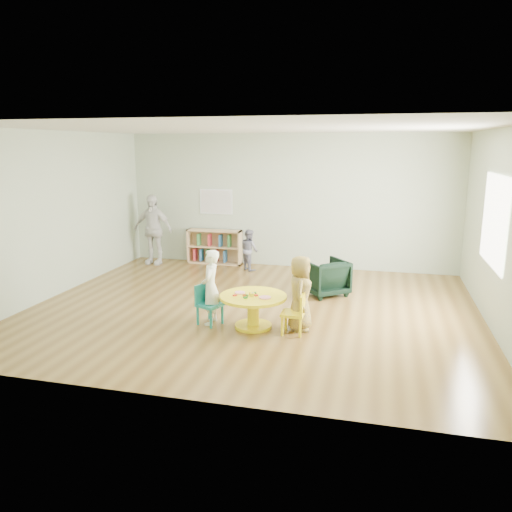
{
  "coord_description": "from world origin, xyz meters",
  "views": [
    {
      "loc": [
        1.92,
        -7.36,
        2.55
      ],
      "look_at": [
        0.13,
        -0.3,
        0.93
      ],
      "focal_mm": 35.0,
      "sensor_mm": 36.0,
      "label": 1
    }
  ],
  "objects_px": {
    "child_right": "(300,293)",
    "toddler": "(249,250)",
    "adult_caretaker": "(153,229)",
    "kid_chair_left": "(208,303)",
    "child_left": "(211,287)",
    "kid_chair_right": "(296,312)",
    "armchair": "(325,277)",
    "bookshelf": "(214,247)",
    "activity_table": "(253,305)"
  },
  "relations": [
    {
      "from": "child_right",
      "to": "toddler",
      "type": "height_order",
      "value": "child_right"
    },
    {
      "from": "toddler",
      "to": "adult_caretaker",
      "type": "relative_size",
      "value": 0.56
    },
    {
      "from": "kid_chair_left",
      "to": "adult_caretaker",
      "type": "relative_size",
      "value": 0.39
    },
    {
      "from": "toddler",
      "to": "adult_caretaker",
      "type": "xyz_separation_m",
      "value": [
        -2.19,
        0.04,
        0.33
      ]
    },
    {
      "from": "kid_chair_left",
      "to": "adult_caretaker",
      "type": "bearing_deg",
      "value": -121.98
    },
    {
      "from": "child_left",
      "to": "toddler",
      "type": "xyz_separation_m",
      "value": [
        -0.29,
        3.26,
        -0.12
      ]
    },
    {
      "from": "kid_chair_right",
      "to": "child_left",
      "type": "relative_size",
      "value": 0.52
    },
    {
      "from": "armchair",
      "to": "adult_caretaker",
      "type": "distance_m",
      "value": 4.21
    },
    {
      "from": "bookshelf",
      "to": "armchair",
      "type": "height_order",
      "value": "bookshelf"
    },
    {
      "from": "kid_chair_right",
      "to": "bookshelf",
      "type": "distance_m",
      "value": 4.5
    },
    {
      "from": "kid_chair_left",
      "to": "adult_caretaker",
      "type": "height_order",
      "value": "adult_caretaker"
    },
    {
      "from": "armchair",
      "to": "child_left",
      "type": "xyz_separation_m",
      "value": [
        -1.45,
        -1.86,
        0.24
      ]
    },
    {
      "from": "armchair",
      "to": "adult_caretaker",
      "type": "xyz_separation_m",
      "value": [
        -3.93,
        1.44,
        0.45
      ]
    },
    {
      "from": "toddler",
      "to": "adult_caretaker",
      "type": "height_order",
      "value": "adult_caretaker"
    },
    {
      "from": "kid_chair_right",
      "to": "child_left",
      "type": "bearing_deg",
      "value": 86.01
    },
    {
      "from": "activity_table",
      "to": "adult_caretaker",
      "type": "xyz_separation_m",
      "value": [
        -3.12,
        3.3,
        0.43
      ]
    },
    {
      "from": "kid_chair_left",
      "to": "armchair",
      "type": "relative_size",
      "value": 0.86
    },
    {
      "from": "kid_chair_left",
      "to": "child_left",
      "type": "xyz_separation_m",
      "value": [
        0.05,
        0.02,
        0.23
      ]
    },
    {
      "from": "kid_chair_left",
      "to": "child_right",
      "type": "relative_size",
      "value": 0.55
    },
    {
      "from": "child_left",
      "to": "adult_caretaker",
      "type": "bearing_deg",
      "value": -148.56
    },
    {
      "from": "kid_chair_right",
      "to": "kid_chair_left",
      "type": "bearing_deg",
      "value": 86.92
    },
    {
      "from": "kid_chair_left",
      "to": "kid_chair_right",
      "type": "xyz_separation_m",
      "value": [
        1.32,
        -0.08,
        -0.01
      ]
    },
    {
      "from": "child_left",
      "to": "child_right",
      "type": "bearing_deg",
      "value": 87.97
    },
    {
      "from": "child_right",
      "to": "armchair",
      "type": "bearing_deg",
      "value": -10.99
    },
    {
      "from": "bookshelf",
      "to": "child_left",
      "type": "distance_m",
      "value": 3.86
    },
    {
      "from": "bookshelf",
      "to": "child_right",
      "type": "relative_size",
      "value": 1.12
    },
    {
      "from": "armchair",
      "to": "toddler",
      "type": "height_order",
      "value": "toddler"
    },
    {
      "from": "kid_chair_left",
      "to": "toddler",
      "type": "distance_m",
      "value": 3.29
    },
    {
      "from": "armchair",
      "to": "activity_table",
      "type": "bearing_deg",
      "value": 28.08
    },
    {
      "from": "bookshelf",
      "to": "child_left",
      "type": "bearing_deg",
      "value": -71.93
    },
    {
      "from": "bookshelf",
      "to": "adult_caretaker",
      "type": "bearing_deg",
      "value": -164.04
    },
    {
      "from": "kid_chair_left",
      "to": "toddler",
      "type": "xyz_separation_m",
      "value": [
        -0.25,
        3.27,
        0.11
      ]
    },
    {
      "from": "toddler",
      "to": "bookshelf",
      "type": "bearing_deg",
      "value": 18.66
    },
    {
      "from": "armchair",
      "to": "adult_caretaker",
      "type": "height_order",
      "value": "adult_caretaker"
    },
    {
      "from": "child_right",
      "to": "bookshelf",
      "type": "bearing_deg",
      "value": 28.64
    },
    {
      "from": "child_left",
      "to": "child_right",
      "type": "distance_m",
      "value": 1.3
    },
    {
      "from": "activity_table",
      "to": "bookshelf",
      "type": "height_order",
      "value": "bookshelf"
    },
    {
      "from": "adult_caretaker",
      "to": "bookshelf",
      "type": "bearing_deg",
      "value": 19.03
    },
    {
      "from": "child_right",
      "to": "toddler",
      "type": "distance_m",
      "value": 3.56
    },
    {
      "from": "armchair",
      "to": "child_right",
      "type": "xyz_separation_m",
      "value": [
        -0.15,
        -1.78,
        0.22
      ]
    },
    {
      "from": "kid_chair_right",
      "to": "toddler",
      "type": "bearing_deg",
      "value": 25.54
    },
    {
      "from": "activity_table",
      "to": "adult_caretaker",
      "type": "relative_size",
      "value": 0.63
    },
    {
      "from": "toddler",
      "to": "adult_caretaker",
      "type": "distance_m",
      "value": 2.21
    },
    {
      "from": "child_right",
      "to": "toddler",
      "type": "relative_size",
      "value": 1.24
    },
    {
      "from": "kid_chair_left",
      "to": "armchair",
      "type": "xyz_separation_m",
      "value": [
        1.49,
        1.88,
        -0.0
      ]
    },
    {
      "from": "child_left",
      "to": "adult_caretaker",
      "type": "xyz_separation_m",
      "value": [
        -2.48,
        3.3,
        0.21
      ]
    },
    {
      "from": "activity_table",
      "to": "kid_chair_left",
      "type": "relative_size",
      "value": 1.61
    },
    {
      "from": "bookshelf",
      "to": "toddler",
      "type": "xyz_separation_m",
      "value": [
        0.9,
        -0.41,
        0.06
      ]
    },
    {
      "from": "armchair",
      "to": "toddler",
      "type": "xyz_separation_m",
      "value": [
        -1.74,
        1.4,
        0.12
      ]
    },
    {
      "from": "bookshelf",
      "to": "kid_chair_right",
      "type": "bearing_deg",
      "value": -56.78
    }
  ]
}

